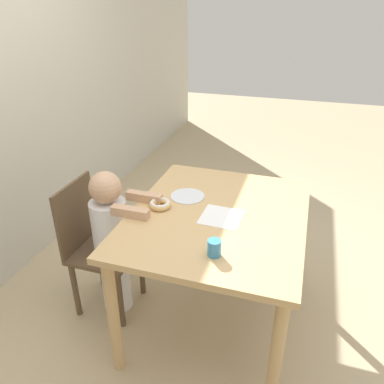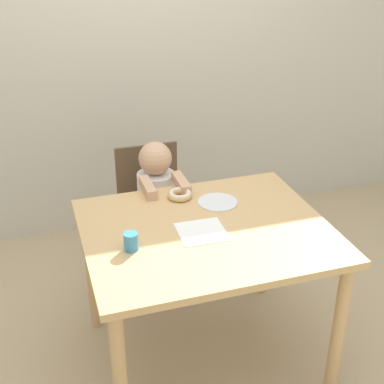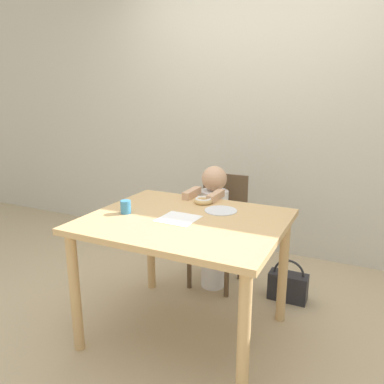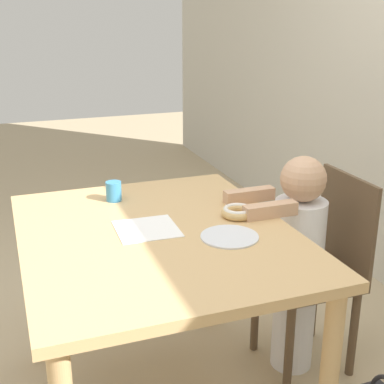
% 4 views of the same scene
% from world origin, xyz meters
% --- Properties ---
extents(ground_plane, '(12.00, 12.00, 0.00)m').
position_xyz_m(ground_plane, '(0.00, 0.00, 0.00)').
color(ground_plane, tan).
extents(dining_table, '(1.11, 0.92, 0.76)m').
position_xyz_m(dining_table, '(0.00, 0.00, 0.65)').
color(dining_table, tan).
rests_on(dining_table, ground_plane).
extents(chair, '(0.37, 0.37, 0.85)m').
position_xyz_m(chair, '(-0.08, 0.73, 0.43)').
color(chair, brown).
rests_on(chair, ground_plane).
extents(child_figure, '(0.23, 0.40, 0.95)m').
position_xyz_m(child_figure, '(-0.08, 0.62, 0.50)').
color(child_figure, white).
rests_on(child_figure, ground_plane).
extents(donut, '(0.12, 0.12, 0.04)m').
position_xyz_m(donut, '(-0.03, 0.32, 0.78)').
color(donut, '#DBB270').
rests_on(donut, dining_table).
extents(napkin, '(0.22, 0.22, 0.00)m').
position_xyz_m(napkin, '(-0.03, -0.03, 0.76)').
color(napkin, white).
rests_on(napkin, dining_table).
extents(handbag, '(0.27, 0.12, 0.31)m').
position_xyz_m(handbag, '(0.49, 0.67, 0.11)').
color(handbag, '#232328').
rests_on(handbag, ground_plane).
extents(cup, '(0.06, 0.06, 0.08)m').
position_xyz_m(cup, '(-0.36, -0.07, 0.80)').
color(cup, teal).
rests_on(cup, dining_table).
extents(plate, '(0.20, 0.20, 0.01)m').
position_xyz_m(plate, '(0.13, 0.22, 0.76)').
color(plate, silver).
rests_on(plate, dining_table).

